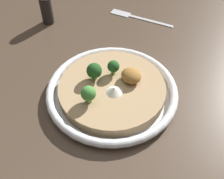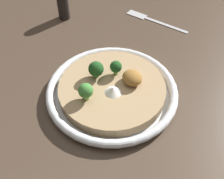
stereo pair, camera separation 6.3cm
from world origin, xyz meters
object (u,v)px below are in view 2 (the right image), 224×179
object	(u,v)px
broccoli_front_right	(116,67)
fork_utensil	(150,19)
pepper_shaker	(63,3)
broccoli_back_left	(86,91)
risotto_bowl	(112,91)
broccoli_right	(96,69)

from	to	relation	value
broccoli_front_right	fork_utensil	world-z (taller)	broccoli_front_right
pepper_shaker	broccoli_back_left	bearing A→B (deg)	166.97
broccoli_back_left	broccoli_front_right	bearing A→B (deg)	-67.32
risotto_bowl	pepper_shaker	distance (m)	0.35
broccoli_right	broccoli_back_left	bearing A→B (deg)	136.74
broccoli_back_left	pepper_shaker	bearing A→B (deg)	-13.03
fork_utensil	broccoli_right	bearing A→B (deg)	95.17
broccoli_front_right	fork_utensil	size ratio (longest dim) A/B	0.20
risotto_bowl	pepper_shaker	bearing A→B (deg)	-2.77
risotto_bowl	fork_utensil	size ratio (longest dim) A/B	1.62
broccoli_back_left	fork_utensil	bearing A→B (deg)	-53.70
broccoli_back_left	fork_utensil	size ratio (longest dim) A/B	0.23
risotto_bowl	broccoli_right	xyz separation A→B (m)	(0.04, 0.02, 0.04)
broccoli_right	fork_utensil	distance (m)	0.32
broccoli_back_left	fork_utensil	distance (m)	0.39
broccoli_right	broccoli_front_right	bearing A→B (deg)	-105.53
risotto_bowl	broccoli_front_right	distance (m)	0.05
broccoli_front_right	broccoli_right	bearing A→B (deg)	74.47
broccoli_front_right	pepper_shaker	distance (m)	0.32
broccoli_front_right	broccoli_back_left	bearing A→B (deg)	112.68
broccoli_right	broccoli_back_left	world-z (taller)	same
broccoli_right	pepper_shaker	bearing A→B (deg)	-6.58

